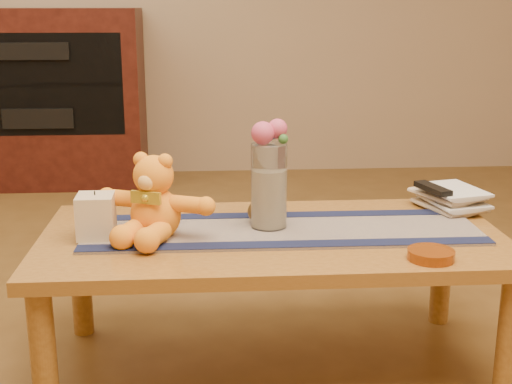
{
  "coord_description": "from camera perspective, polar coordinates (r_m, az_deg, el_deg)",
  "views": [
    {
      "loc": [
        -0.19,
        -2.02,
        1.12
      ],
      "look_at": [
        -0.05,
        0.0,
        0.58
      ],
      "focal_mm": 49.29,
      "sensor_mm": 36.0,
      "label": 1
    }
  ],
  "objects": [
    {
      "name": "table_leg_bl",
      "position": [
        2.53,
        -14.04,
        -6.77
      ],
      "size": [
        0.07,
        0.07,
        0.41
      ],
      "primitive_type": "cylinder",
      "color": "brown",
      "rests_on": "floor"
    },
    {
      "name": "media_cabinet",
      "position": [
        4.65,
        -16.65,
        7.3
      ],
      "size": [
        1.2,
        0.5,
        1.1
      ],
      "primitive_type": "cube",
      "color": "black",
      "rests_on": "floor"
    },
    {
      "name": "rose_right",
      "position": [
        2.11,
        1.75,
        5.16
      ],
      "size": [
        0.06,
        0.06,
        0.06
      ],
      "primitive_type": "sphere",
      "color": "#C3456A",
      "rests_on": "glass_vase"
    },
    {
      "name": "bronze_ball",
      "position": [
        2.2,
        0.25,
        -1.61
      ],
      "size": [
        0.08,
        0.08,
        0.07
      ],
      "primitive_type": "sphere",
      "rotation": [
        0.0,
        0.0,
        -0.11
      ],
      "color": "#533D1B",
      "rests_on": "persian_runner"
    },
    {
      "name": "tv_remote",
      "position": [
        2.39,
        14.15,
        0.29
      ],
      "size": [
        0.09,
        0.17,
        0.02
      ],
      "primitive_type": "cube",
      "rotation": [
        0.0,
        0.0,
        0.29
      ],
      "color": "black",
      "rests_on": "book_top"
    },
    {
      "name": "blue_flower_back",
      "position": [
        2.14,
        1.26,
        4.84
      ],
      "size": [
        0.04,
        0.04,
        0.04
      ],
      "primitive_type": "sphere",
      "color": "#49649F",
      "rests_on": "glass_vase"
    },
    {
      "name": "book_bottom",
      "position": [
        2.42,
        13.91,
        -1.36
      ],
      "size": [
        0.23,
        0.27,
        0.02
      ],
      "primitive_type": "imported",
      "rotation": [
        0.0,
        0.0,
        0.34
      ],
      "color": "beige",
      "rests_on": "coffee_table_top"
    },
    {
      "name": "runner_border_far",
      "position": [
        2.29,
        1.81,
        -1.86
      ],
      "size": [
        1.2,
        0.07,
        0.0
      ],
      "primitive_type": "cube",
      "rotation": [
        0.0,
        0.0,
        -0.01
      ],
      "color": "#121736",
      "rests_on": "persian_runner"
    },
    {
      "name": "rose_left",
      "position": [
        2.09,
        0.56,
        4.81
      ],
      "size": [
        0.07,
        0.07,
        0.07
      ],
      "primitive_type": "sphere",
      "color": "#C3456A",
      "rests_on": "glass_vase"
    },
    {
      "name": "glass_vase",
      "position": [
        2.14,
        1.06,
        0.5
      ],
      "size": [
        0.11,
        0.11,
        0.26
      ],
      "primitive_type": "cylinder",
      "color": "silver",
      "rests_on": "persian_runner"
    },
    {
      "name": "blue_flower_side",
      "position": [
        2.12,
        0.22,
        4.55
      ],
      "size": [
        0.04,
        0.04,
        0.04
      ],
      "primitive_type": "sphere",
      "color": "#49649F",
      "rests_on": "glass_vase"
    },
    {
      "name": "amber_dish",
      "position": [
        1.97,
        14.01,
        -4.97
      ],
      "size": [
        0.17,
        0.17,
        0.03
      ],
      "primitive_type": "cylinder",
      "rotation": [
        0.0,
        0.0,
        -0.41
      ],
      "color": "#BF5914",
      "rests_on": "coffee_table_top"
    },
    {
      "name": "book_lower",
      "position": [
        2.41,
        14.09,
        -0.94
      ],
      "size": [
        0.21,
        0.25,
        0.02
      ],
      "primitive_type": "imported",
      "rotation": [
        0.0,
        0.0,
        0.2
      ],
      "color": "beige",
      "rests_on": "book_bottom"
    },
    {
      "name": "floor",
      "position": [
        2.32,
        1.27,
        -13.95
      ],
      "size": [
        5.5,
        5.5,
        0.0
      ],
      "primitive_type": "plane",
      "color": "brown",
      "rests_on": "ground"
    },
    {
      "name": "cabinet_cavity",
      "position": [
        4.41,
        -17.4,
        8.3
      ],
      "size": [
        1.02,
        0.03,
        0.61
      ],
      "primitive_type": "cube",
      "color": "black",
      "rests_on": "media_cabinet"
    },
    {
      "name": "pillar_candle",
      "position": [
        2.11,
        -12.85,
        -1.92
      ],
      "size": [
        0.11,
        0.11,
        0.13
      ],
      "primitive_type": "cube",
      "rotation": [
        0.0,
        0.0,
        0.02
      ],
      "color": "beige",
      "rests_on": "persian_runner"
    },
    {
      "name": "stereo_upper",
      "position": [
        4.49,
        -17.3,
        10.96
      ],
      "size": [
        0.42,
        0.28,
        0.1
      ],
      "primitive_type": "cube",
      "color": "black",
      "rests_on": "media_cabinet"
    },
    {
      "name": "table_leg_fr",
      "position": [
        2.13,
        19.86,
        -11.5
      ],
      "size": [
        0.07,
        0.07,
        0.41
      ],
      "primitive_type": "cylinder",
      "color": "brown",
      "rests_on": "floor"
    },
    {
      "name": "stereo_lower",
      "position": [
        4.53,
        -16.91,
        5.98
      ],
      "size": [
        0.42,
        0.28,
        0.12
      ],
      "primitive_type": "cube",
      "color": "black",
      "rests_on": "media_cabinet"
    },
    {
      "name": "leaf_sprig",
      "position": [
        2.09,
        2.22,
        4.32
      ],
      "size": [
        0.03,
        0.03,
        0.03
      ],
      "primitive_type": "sphere",
      "color": "#33662D",
      "rests_on": "glass_vase"
    },
    {
      "name": "persian_runner",
      "position": [
        2.15,
        2.17,
        -3.11
      ],
      "size": [
        1.2,
        0.36,
        0.01
      ],
      "primitive_type": "cube",
      "rotation": [
        0.0,
        0.0,
        -0.01
      ],
      "color": "#1D1947",
      "rests_on": "coffee_table_top"
    },
    {
      "name": "teddy_bear",
      "position": [
        2.08,
        -8.19,
        -0.39
      ],
      "size": [
        0.43,
        0.4,
        0.24
      ],
      "primitive_type": null,
      "rotation": [
        0.0,
        0.0,
        -0.39
      ],
      "color": "orange",
      "rests_on": "persian_runner"
    },
    {
      "name": "book_upper",
      "position": [
        2.41,
        13.8,
        -0.49
      ],
      "size": [
        0.24,
        0.27,
        0.02
      ],
      "primitive_type": "imported",
      "rotation": [
        0.0,
        0.0,
        0.39
      ],
      "color": "beige",
      "rests_on": "book_lower"
    },
    {
      "name": "runner_border_near",
      "position": [
        2.02,
        2.58,
        -4.25
      ],
      "size": [
        1.2,
        0.07,
        0.0
      ],
      "primitive_type": "cube",
      "rotation": [
        0.0,
        0.0,
        -0.01
      ],
      "color": "#121736",
      "rests_on": "persian_runner"
    },
    {
      "name": "table_leg_br",
      "position": [
        2.62,
        14.84,
        -6.01
      ],
      "size": [
        0.07,
        0.07,
        0.41
      ],
      "primitive_type": "cylinder",
      "color": "brown",
      "rests_on": "floor"
    },
    {
      "name": "potpourri_fill",
      "position": [
        2.15,
        1.05,
        -0.51
      ],
      "size": [
        0.09,
        0.09,
        0.18
      ],
      "primitive_type": "cylinder",
      "color": "beige",
      "rests_on": "glass_vase"
    },
    {
      "name": "book_top",
      "position": [
        2.4,
        14.1,
        -0.06
      ],
      "size": [
        0.21,
        0.26,
        0.02
      ],
      "primitive_type": "imported",
      "rotation": [
        0.0,
        0.0,
        0.23
      ],
      "color": "beige",
      "rests_on": "book_upper"
    },
    {
      "name": "table_leg_fl",
      "position": [
        2.01,
        -16.85,
        -12.87
      ],
      "size": [
        0.07,
        0.07,
        0.41
      ],
      "primitive_type": "cylinder",
      "color": "brown",
      "rests_on": "floor"
    },
    {
      "name": "coffee_table_top",
      "position": [
        2.15,
        1.34,
        -3.85
      ],
      "size": [
        1.4,
        0.7,
        0.04
      ],
      "primitive_type": "cube",
      "color": "brown",
      "rests_on": "floor"
    },
    {
      "name": "candle_wick",
      "position": [
        2.09,
        -12.96,
        -0.08
      ],
      "size": [
        0.0,
        0.0,
        0.01
      ],
      "primitive_type": "cylinder",
      "rotation": [
        0.0,
        0.0,
        0.02
      ],
      "color": "black",
      "rests_on": "pillar_candle"
    },
    {
      "name": "cabinet_shelf",
      "position": [
        4.49,
        -17.16,
        8.43
      ],
      "size": [
        1.02,
        0.2,
        0.02
      ],
      "primitive_type": "cube",
      "color": "black",
      "rests_on": "media_cabinet"
    }
  ]
}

